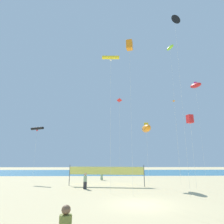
{
  "coord_description": "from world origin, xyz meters",
  "views": [
    {
      "loc": [
        -2.42,
        -14.57,
        3.13
      ],
      "look_at": [
        -1.85,
        8.71,
        8.81
      ],
      "focal_mm": 30.69,
      "sensor_mm": 36.0,
      "label": 1
    }
  ],
  "objects_px": {
    "kite_red_diamond": "(119,101)",
    "kite_yellow_tube": "(111,58)",
    "kite_red_inflatable": "(196,85)",
    "kite_orange_diamond": "(174,105)",
    "kite_orange_box": "(129,45)",
    "kite_red_box": "(190,119)",
    "volleyball_net": "(106,171)",
    "kite_black_delta": "(175,21)",
    "beachgoer_teal_shirt": "(102,174)",
    "kite_orange_inflatable": "(146,128)",
    "beachgoer_sage_shirt": "(85,180)",
    "kite_lime_inflatable": "(170,48)",
    "kite_black_tube": "(37,129)"
  },
  "relations": [
    {
      "from": "beachgoer_teal_shirt",
      "to": "kite_red_box",
      "type": "height_order",
      "value": "kite_red_box"
    },
    {
      "from": "kite_orange_box",
      "to": "kite_red_box",
      "type": "distance_m",
      "value": 10.32
    },
    {
      "from": "kite_orange_inflatable",
      "to": "kite_black_tube",
      "type": "bearing_deg",
      "value": 159.77
    },
    {
      "from": "kite_orange_box",
      "to": "beachgoer_sage_shirt",
      "type": "bearing_deg",
      "value": 137.01
    },
    {
      "from": "volleyball_net",
      "to": "beachgoer_sage_shirt",
      "type": "bearing_deg",
      "value": -136.03
    },
    {
      "from": "kite_orange_diamond",
      "to": "kite_orange_box",
      "type": "bearing_deg",
      "value": -121.49
    },
    {
      "from": "kite_red_diamond",
      "to": "volleyball_net",
      "type": "bearing_deg",
      "value": -111.89
    },
    {
      "from": "kite_red_inflatable",
      "to": "kite_orange_diamond",
      "type": "relative_size",
      "value": 1.19
    },
    {
      "from": "kite_black_tube",
      "to": "kite_red_diamond",
      "type": "bearing_deg",
      "value": -5.02
    },
    {
      "from": "kite_red_diamond",
      "to": "kite_red_box",
      "type": "height_order",
      "value": "kite_red_diamond"
    },
    {
      "from": "kite_red_inflatable",
      "to": "kite_yellow_tube",
      "type": "xyz_separation_m",
      "value": [
        -15.34,
        -12.64,
        -1.96
      ]
    },
    {
      "from": "volleyball_net",
      "to": "kite_black_delta",
      "type": "xyz_separation_m",
      "value": [
        7.17,
        -6.68,
        15.63
      ]
    },
    {
      "from": "kite_black_tube",
      "to": "kite_orange_box",
      "type": "height_order",
      "value": "kite_orange_box"
    },
    {
      "from": "volleyball_net",
      "to": "kite_black_tube",
      "type": "relative_size",
      "value": 1.13
    },
    {
      "from": "kite_black_delta",
      "to": "kite_yellow_tube",
      "type": "distance_m",
      "value": 7.76
    },
    {
      "from": "kite_black_delta",
      "to": "volleyball_net",
      "type": "bearing_deg",
      "value": 137.06
    },
    {
      "from": "beachgoer_teal_shirt",
      "to": "volleyball_net",
      "type": "bearing_deg",
      "value": -142.67
    },
    {
      "from": "beachgoer_sage_shirt",
      "to": "beachgoer_teal_shirt",
      "type": "bearing_deg",
      "value": -99.48
    },
    {
      "from": "kite_black_tube",
      "to": "kite_orange_box",
      "type": "relative_size",
      "value": 0.53
    },
    {
      "from": "beachgoer_teal_shirt",
      "to": "kite_orange_diamond",
      "type": "distance_m",
      "value": 18.38
    },
    {
      "from": "kite_red_diamond",
      "to": "kite_orange_inflatable",
      "type": "distance_m",
      "value": 7.62
    },
    {
      "from": "kite_yellow_tube",
      "to": "volleyball_net",
      "type": "bearing_deg",
      "value": 95.05
    },
    {
      "from": "kite_orange_diamond",
      "to": "kite_yellow_tube",
      "type": "distance_m",
      "value": 19.59
    },
    {
      "from": "kite_red_inflatable",
      "to": "kite_orange_inflatable",
      "type": "distance_m",
      "value": 15.81
    },
    {
      "from": "kite_red_inflatable",
      "to": "kite_red_box",
      "type": "distance_m",
      "value": 15.37
    },
    {
      "from": "beachgoer_teal_shirt",
      "to": "kite_yellow_tube",
      "type": "height_order",
      "value": "kite_yellow_tube"
    },
    {
      "from": "volleyball_net",
      "to": "beachgoer_teal_shirt",
      "type": "bearing_deg",
      "value": 96.0
    },
    {
      "from": "kite_orange_box",
      "to": "kite_orange_diamond",
      "type": "height_order",
      "value": "kite_orange_box"
    },
    {
      "from": "kite_red_inflatable",
      "to": "kite_black_delta",
      "type": "bearing_deg",
      "value": -120.97
    },
    {
      "from": "kite_orange_box",
      "to": "kite_red_box",
      "type": "relative_size",
      "value": 1.91
    },
    {
      "from": "volleyball_net",
      "to": "kite_orange_inflatable",
      "type": "distance_m",
      "value": 7.3
    },
    {
      "from": "beachgoer_teal_shirt",
      "to": "kite_red_box",
      "type": "distance_m",
      "value": 15.47
    },
    {
      "from": "kite_orange_box",
      "to": "kite_lime_inflatable",
      "type": "height_order",
      "value": "kite_lime_inflatable"
    },
    {
      "from": "kite_black_delta",
      "to": "kite_lime_inflatable",
      "type": "bearing_deg",
      "value": 74.59
    },
    {
      "from": "kite_red_inflatable",
      "to": "kite_lime_inflatable",
      "type": "xyz_separation_m",
      "value": [
        -6.49,
        -6.66,
        3.14
      ]
    },
    {
      "from": "kite_red_diamond",
      "to": "kite_orange_diamond",
      "type": "distance_m",
      "value": 11.99
    },
    {
      "from": "kite_lime_inflatable",
      "to": "kite_red_box",
      "type": "height_order",
      "value": "kite_lime_inflatable"
    },
    {
      "from": "kite_black_tube",
      "to": "kite_lime_inflatable",
      "type": "bearing_deg",
      "value": -14.07
    },
    {
      "from": "kite_red_diamond",
      "to": "kite_yellow_tube",
      "type": "distance_m",
      "value": 10.19
    },
    {
      "from": "kite_orange_diamond",
      "to": "kite_black_tube",
      "type": "bearing_deg",
      "value": -169.6
    },
    {
      "from": "kite_orange_inflatable",
      "to": "kite_red_box",
      "type": "xyz_separation_m",
      "value": [
        4.12,
        -3.58,
        0.51
      ]
    },
    {
      "from": "beachgoer_sage_shirt",
      "to": "kite_orange_inflatable",
      "type": "xyz_separation_m",
      "value": [
        7.32,
        2.32,
        6.0
      ]
    },
    {
      "from": "beachgoer_sage_shirt",
      "to": "kite_orange_box",
      "type": "distance_m",
      "value": 14.96
    },
    {
      "from": "kite_orange_diamond",
      "to": "kite_orange_inflatable",
      "type": "height_order",
      "value": "kite_orange_diamond"
    },
    {
      "from": "beachgoer_teal_shirt",
      "to": "kite_orange_box",
      "type": "height_order",
      "value": "kite_orange_box"
    },
    {
      "from": "kite_red_inflatable",
      "to": "kite_orange_box",
      "type": "xyz_separation_m",
      "value": [
        -13.43,
        -14.07,
        -1.32
      ]
    },
    {
      "from": "kite_orange_box",
      "to": "kite_black_delta",
      "type": "relative_size",
      "value": 0.84
    },
    {
      "from": "beachgoer_sage_shirt",
      "to": "kite_orange_inflatable",
      "type": "bearing_deg",
      "value": -161.91
    },
    {
      "from": "kite_orange_inflatable",
      "to": "kite_red_box",
      "type": "distance_m",
      "value": 5.48
    },
    {
      "from": "kite_red_box",
      "to": "kite_yellow_tube",
      "type": "bearing_deg",
      "value": -169.89
    }
  ]
}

